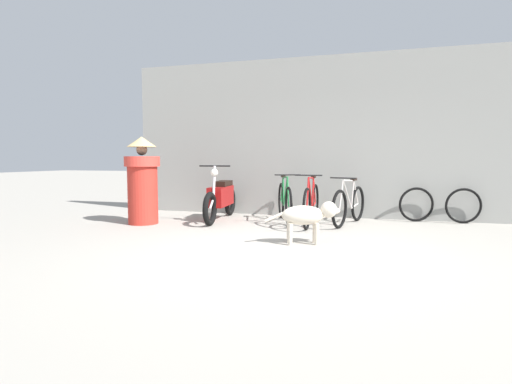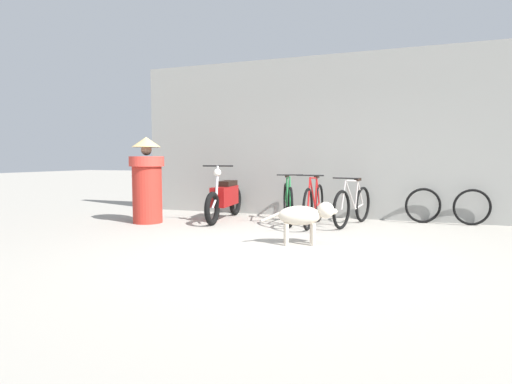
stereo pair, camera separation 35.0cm
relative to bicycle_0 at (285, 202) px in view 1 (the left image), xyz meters
The scene contains 10 objects.
ground_plane 2.59m from the bicycle_0, 76.93° to the right, with size 60.00×60.00×0.00m, color #9E998E.
shop_wall_back 1.68m from the bicycle_0, 59.21° to the left, with size 8.15×0.20×3.22m.
bicycle_0 is the anchor object (origin of this frame).
bicycle_1 0.58m from the bicycle_0, 22.99° to the right, with size 0.46×1.70×0.91m.
bicycle_2 1.17m from the bicycle_0, ahead, with size 0.57×1.57×0.86m.
motorcycle 1.23m from the bicycle_0, behind, with size 0.58×1.95×1.06m.
stray_dog 1.95m from the bicycle_0, 68.42° to the right, with size 1.01×0.48×0.59m.
person_in_robes 2.63m from the bicycle_0, 159.69° to the right, with size 0.88×0.88×1.57m.
spare_tire_left 2.48m from the bicycle_0, 17.06° to the left, with size 0.64×0.19×0.65m.
spare_tire_right 3.25m from the bicycle_0, 12.91° to the left, with size 0.65×0.15×0.65m.
Camera 1 is at (0.95, -4.75, 1.17)m, focal length 28.00 mm.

